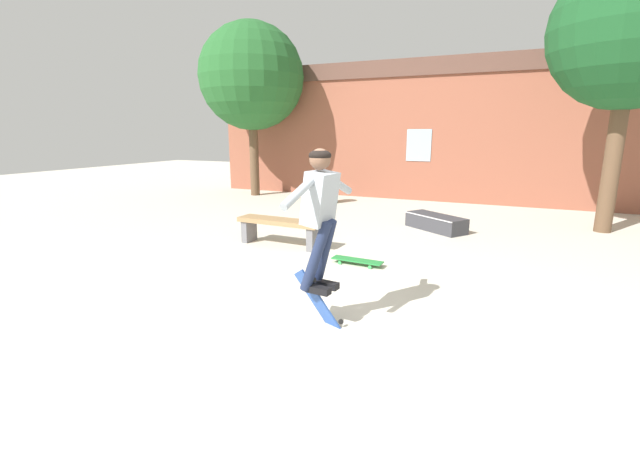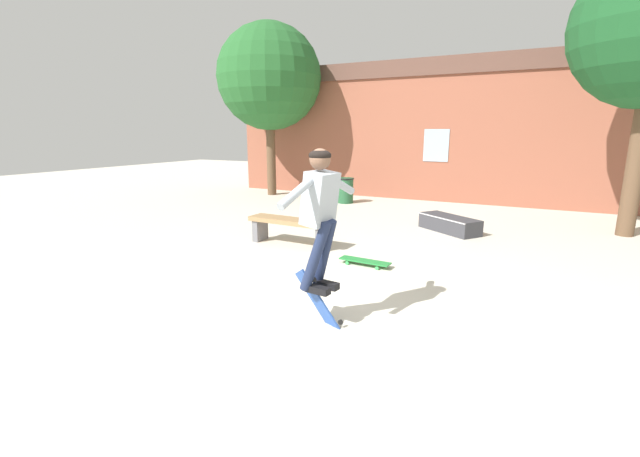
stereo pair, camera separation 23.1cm
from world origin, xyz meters
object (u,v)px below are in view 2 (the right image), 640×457
Objects in this scene: skater at (320,207)px; skateboard_flipping at (320,305)px; park_bench at (290,226)px; skateboard_resting at (365,261)px; tree_left at (269,78)px; skate_ledge at (449,224)px; trash_bin at (346,190)px.

skateboard_flipping is at bearing 133.20° from skater.
park_bench is 3.38m from skater.
skater is at bearing 102.10° from skateboard_resting.
tree_left is 9.86m from skater.
park_bench is at bearing 124.26° from skateboard_flipping.
skateboard_flipping is at bearing -59.14° from skate_ledge.
tree_left is at bearing 133.39° from skater.
tree_left is 7.11m from park_bench.
park_bench is at bearing -14.08° from skateboard_resting.
skateboard_resting is (5.39, -5.60, -3.51)m from tree_left.
park_bench is 1.10× the size of skater.
park_bench is 3.25m from skateboard_flipping.
skater reaches higher than skateboard_flipping.
skateboard_flipping reaches higher than skateboard_resting.
skater is at bearing -67.94° from trash_bin.
skateboard_resting is (-0.69, -2.89, -0.09)m from skate_ledge.
skateboard_resting is at bearing -46.06° from tree_left.
trash_bin reaches higher than skateboard_flipping.
trash_bin is at bearing -179.49° from skate_ledge.
trash_bin reaches higher than skateboard_resting.
skateboard_flipping is (5.71, -7.68, -3.37)m from tree_left.
skateboard_flipping reaches higher than skate_ledge.
tree_left is 6.68× the size of skateboard_flipping.
trash_bin is at bearing 104.61° from park_bench.
trash_bin is at bearing 109.55° from skateboard_flipping.
skate_ledge is 1.91× the size of trash_bin.
skater is (1.95, -2.61, 0.91)m from park_bench.
skateboard_resting is at bearing 96.09° from skateboard_flipping.
park_bench is 1.99× the size of skateboard_resting.
skateboard_resting is (-0.31, 2.09, -0.14)m from skateboard_flipping.
skate_ledge is at bearing -24.02° from tree_left.
skateboard_flipping is (-0.38, -4.97, 0.05)m from skate_ledge.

